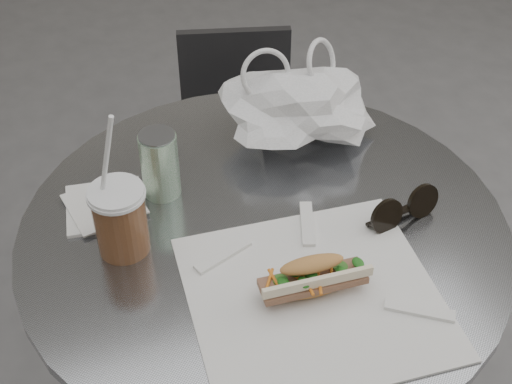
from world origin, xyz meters
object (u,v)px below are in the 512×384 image
object	(u,v)px
banh_mi	(312,277)
drink_can	(160,164)
chair_far	(240,181)
iced_coffee	(120,219)
sunglasses	(403,210)
cafe_table	(263,335)

from	to	relation	value
banh_mi	drink_can	size ratio (longest dim) A/B	1.63
banh_mi	drink_can	xyz separation A→B (m)	(-0.14, 0.28, 0.02)
chair_far	iced_coffee	bearing A→B (deg)	72.36
banh_mi	iced_coffee	size ratio (longest dim) A/B	0.77
sunglasses	drink_can	distance (m)	0.39
chair_far	drink_can	size ratio (longest dim) A/B	5.79
sunglasses	iced_coffee	bearing A→B (deg)	158.27
drink_can	chair_far	bearing A→B (deg)	58.50
chair_far	iced_coffee	size ratio (longest dim) A/B	2.75
chair_far	drink_can	bearing A→B (deg)	73.89
chair_far	sunglasses	world-z (taller)	sunglasses
cafe_table	banh_mi	xyz separation A→B (m)	(0.01, -0.15, 0.31)
cafe_table	banh_mi	size ratio (longest dim) A/B	4.05
cafe_table	iced_coffee	bearing A→B (deg)	172.87
cafe_table	chair_far	world-z (taller)	cafe_table
cafe_table	sunglasses	distance (m)	0.37
sunglasses	cafe_table	bearing A→B (deg)	153.14
banh_mi	chair_far	bearing A→B (deg)	82.58
iced_coffee	sunglasses	distance (m)	0.43
drink_can	banh_mi	bearing A→B (deg)	-63.55
sunglasses	banh_mi	bearing A→B (deg)	-164.86
drink_can	cafe_table	bearing A→B (deg)	-45.74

